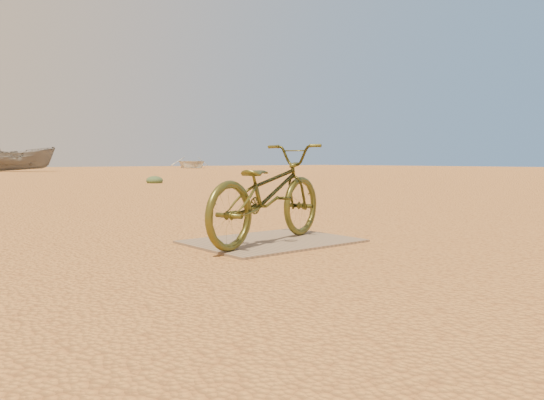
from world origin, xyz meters
TOP-DOWN VIEW (x-y plane):
  - ground at (0.00, 0.00)m, footprint 120.00×120.00m
  - plywood_board at (-0.10, -0.06)m, footprint 1.52×1.14m
  - bicycle at (-0.22, -0.13)m, footprint 1.87×1.11m
  - boat_mid_right at (6.54, 35.89)m, footprint 4.73×3.62m
  - boat_far_right at (24.21, 42.83)m, footprint 5.85×6.63m
  - kale_b at (5.08, 12.76)m, footprint 0.57×0.57m

SIDE VIEW (x-z plane):
  - ground at x=0.00m, z-range 0.00..0.00m
  - kale_b at x=5.08m, z-range -0.16..0.16m
  - plywood_board at x=-0.10m, z-range 0.00..0.02m
  - bicycle at x=-0.22m, z-range 0.02..0.95m
  - boat_far_right at x=24.21m, z-range 0.00..1.14m
  - boat_mid_right at x=6.54m, z-range 0.00..1.73m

